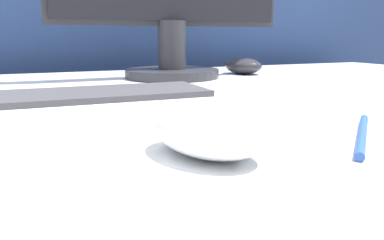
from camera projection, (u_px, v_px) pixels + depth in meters
The scene contains 5 objects.
partition_panel at pixel (51, 85), 1.12m from camera, with size 5.00×0.03×1.44m.
computer_mouse_near at pixel (208, 131), 0.30m from camera, with size 0.10×0.12×0.04m.
keyboard at pixel (78, 101), 0.49m from camera, with size 0.37×0.14×0.02m.
computer_mouse_far at pixel (243, 66), 0.95m from camera, with size 0.10×0.12×0.04m.
pen at pixel (362, 134), 0.35m from camera, with size 0.12×0.11×0.01m.
Camera 1 is at (-0.05, -0.54, 0.86)m, focal length 35.00 mm.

